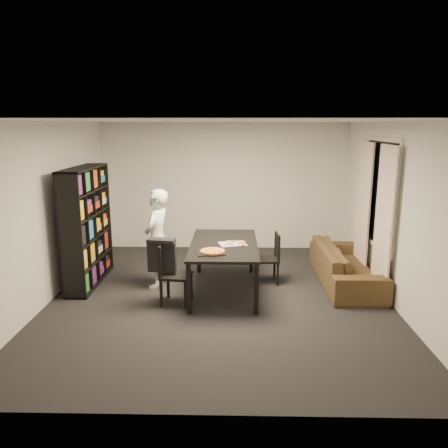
{
  "coord_description": "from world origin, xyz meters",
  "views": [
    {
      "loc": [
        0.21,
        -6.18,
        2.55
      ],
      "look_at": [
        0.06,
        0.38,
        1.05
      ],
      "focal_mm": 35.0,
      "sensor_mm": 36.0,
      "label": 1
    }
  ],
  "objects_px": {
    "pepperoni_pizza": "(213,251)",
    "sofa": "(346,265)",
    "chair_right": "(271,255)",
    "bookshelf": "(87,226)",
    "baking_tray": "(211,252)",
    "person": "(157,239)",
    "chair_left": "(170,270)",
    "dining_table": "(224,248)"
  },
  "relations": [
    {
      "from": "baking_tray",
      "to": "pepperoni_pizza",
      "type": "distance_m",
      "value": 0.03
    },
    {
      "from": "person",
      "to": "baking_tray",
      "type": "relative_size",
      "value": 3.95
    },
    {
      "from": "chair_right",
      "to": "baking_tray",
      "type": "height_order",
      "value": "chair_right"
    },
    {
      "from": "bookshelf",
      "to": "baking_tray",
      "type": "height_order",
      "value": "bookshelf"
    },
    {
      "from": "chair_left",
      "to": "sofa",
      "type": "relative_size",
      "value": 0.42
    },
    {
      "from": "bookshelf",
      "to": "chair_left",
      "type": "bearing_deg",
      "value": -29.53
    },
    {
      "from": "dining_table",
      "to": "chair_right",
      "type": "distance_m",
      "value": 0.89
    },
    {
      "from": "chair_right",
      "to": "sofa",
      "type": "distance_m",
      "value": 1.23
    },
    {
      "from": "chair_left",
      "to": "baking_tray",
      "type": "relative_size",
      "value": 2.23
    },
    {
      "from": "bookshelf",
      "to": "person",
      "type": "distance_m",
      "value": 1.17
    },
    {
      "from": "dining_table",
      "to": "pepperoni_pizza",
      "type": "height_order",
      "value": "pepperoni_pizza"
    },
    {
      "from": "bookshelf",
      "to": "sofa",
      "type": "bearing_deg",
      "value": 0.91
    },
    {
      "from": "chair_left",
      "to": "person",
      "type": "height_order",
      "value": "person"
    },
    {
      "from": "dining_table",
      "to": "sofa",
      "type": "distance_m",
      "value": 2.06
    },
    {
      "from": "chair_left",
      "to": "sofa",
      "type": "distance_m",
      "value": 2.9
    },
    {
      "from": "baking_tray",
      "to": "sofa",
      "type": "height_order",
      "value": "baking_tray"
    },
    {
      "from": "bookshelf",
      "to": "chair_right",
      "type": "bearing_deg",
      "value": 1.45
    },
    {
      "from": "pepperoni_pizza",
      "to": "sofa",
      "type": "relative_size",
      "value": 0.17
    },
    {
      "from": "dining_table",
      "to": "chair_right",
      "type": "xyz_separation_m",
      "value": [
        0.77,
        0.39,
        -0.23
      ]
    },
    {
      "from": "chair_left",
      "to": "chair_right",
      "type": "relative_size",
      "value": 1.08
    },
    {
      "from": "bookshelf",
      "to": "chair_left",
      "type": "relative_size",
      "value": 2.13
    },
    {
      "from": "chair_right",
      "to": "pepperoni_pizza",
      "type": "xyz_separation_m",
      "value": [
        -0.92,
        -0.9,
        0.32
      ]
    },
    {
      "from": "baking_tray",
      "to": "person",
      "type": "bearing_deg",
      "value": 142.38
    },
    {
      "from": "baking_tray",
      "to": "sofa",
      "type": "xyz_separation_m",
      "value": [
        2.16,
        0.89,
        -0.46
      ]
    },
    {
      "from": "dining_table",
      "to": "baking_tray",
      "type": "height_order",
      "value": "baking_tray"
    },
    {
      "from": "chair_right",
      "to": "sofa",
      "type": "bearing_deg",
      "value": 85.57
    },
    {
      "from": "chair_left",
      "to": "pepperoni_pizza",
      "type": "bearing_deg",
      "value": -82.54
    },
    {
      "from": "chair_right",
      "to": "baking_tray",
      "type": "xyz_separation_m",
      "value": [
        -0.94,
        -0.9,
        0.3
      ]
    },
    {
      "from": "chair_left",
      "to": "chair_right",
      "type": "height_order",
      "value": "chair_left"
    },
    {
      "from": "bookshelf",
      "to": "chair_left",
      "type": "xyz_separation_m",
      "value": [
        1.45,
        -0.82,
        -0.44
      ]
    },
    {
      "from": "person",
      "to": "sofa",
      "type": "xyz_separation_m",
      "value": [
        3.05,
        0.21,
        -0.48
      ]
    },
    {
      "from": "pepperoni_pizza",
      "to": "bookshelf",
      "type": "bearing_deg",
      "value": 158.19
    },
    {
      "from": "chair_right",
      "to": "sofa",
      "type": "xyz_separation_m",
      "value": [
        1.22,
        -0.01,
        -0.16
      ]
    },
    {
      "from": "person",
      "to": "chair_right",
      "type": "bearing_deg",
      "value": 110.5
    },
    {
      "from": "baking_tray",
      "to": "pepperoni_pizza",
      "type": "xyz_separation_m",
      "value": [
        0.02,
        -0.0,
        0.02
      ]
    },
    {
      "from": "bookshelf",
      "to": "sofa",
      "type": "xyz_separation_m",
      "value": [
        4.2,
        0.07,
        -0.64
      ]
    },
    {
      "from": "person",
      "to": "baking_tray",
      "type": "height_order",
      "value": "person"
    },
    {
      "from": "chair_right",
      "to": "person",
      "type": "bearing_deg",
      "value": -87.22
    },
    {
      "from": "bookshelf",
      "to": "person",
      "type": "height_order",
      "value": "bookshelf"
    },
    {
      "from": "chair_right",
      "to": "person",
      "type": "distance_m",
      "value": 1.87
    },
    {
      "from": "pepperoni_pizza",
      "to": "sofa",
      "type": "xyz_separation_m",
      "value": [
        2.14,
        0.89,
        -0.49
      ]
    },
    {
      "from": "person",
      "to": "baking_tray",
      "type": "bearing_deg",
      "value": 66.1
    }
  ]
}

